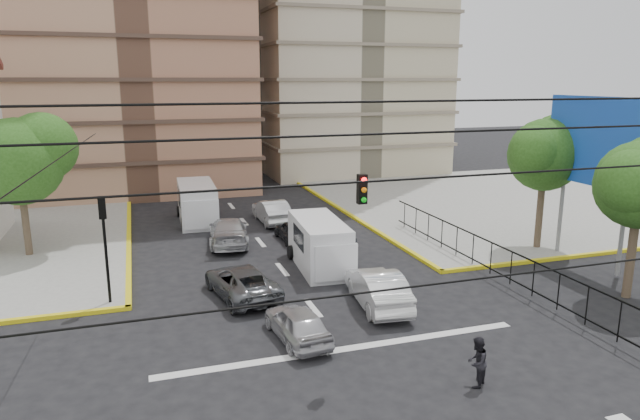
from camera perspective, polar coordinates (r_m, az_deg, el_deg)
name	(u,v)px	position (r m, az deg, el deg)	size (l,w,h in m)	color
ground	(359,365)	(19.13, 3.92, -15.22)	(160.00, 160.00, 0.00)	black
sidewalk_ne	(506,201)	(45.22, 18.14, 0.88)	(26.00, 26.00, 0.15)	gray
stop_line	(346,349)	(20.12, 2.61, -13.70)	(13.00, 0.40, 0.01)	silver
park_fence	(509,287)	(26.89, 18.42, -7.35)	(0.10, 22.50, 1.66)	black
billboard	(597,145)	(30.19, 25.96, 5.90)	(0.36, 6.20, 8.10)	slate
tree_park_c	(546,151)	(32.25, 21.69, 5.47)	(4.65, 3.80, 7.25)	#473828
tree_tudor	(20,157)	(32.31, -27.79, 4.70)	(5.39, 4.40, 7.43)	#473828
traffic_light_nw	(104,232)	(24.18, -20.77, -2.06)	(0.28, 0.22, 4.40)	black
traffic_light_hanging	(391,199)	(15.33, 7.10, 1.10)	(18.00, 9.12, 0.92)	black
van_right_lane	(321,246)	(27.58, 0.09, -3.62)	(2.42, 5.41, 2.38)	silver
van_left_lane	(197,204)	(37.25, -12.16, 0.57)	(2.37, 5.65, 2.51)	silver
car_silver_front_left	(297,323)	(20.50, -2.28, -11.23)	(1.49, 3.70, 1.26)	#B4B4B9
car_white_front_right	(378,288)	(23.43, 5.78, -7.75)	(1.62, 4.65, 1.53)	white
car_grey_mid_left	(241,282)	(24.53, -7.86, -7.13)	(2.17, 4.72, 1.31)	#56585D
car_silver_rear_left	(228,231)	(32.18, -9.14, -2.12)	(2.10, 5.17, 1.50)	#AEAFB3
car_darkgrey_mid_right	(293,231)	(32.49, -2.76, -2.08)	(1.44, 3.57, 1.22)	#242527
car_white_rear_right	(272,211)	(36.73, -4.86, -0.11)	(1.60, 4.58, 1.51)	silver
pedestrian_crosswalk	(477,362)	(18.21, 15.42, -14.45)	(0.76, 0.60, 1.57)	black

